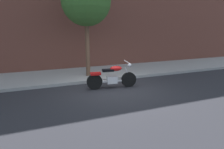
# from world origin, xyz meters

# --- Properties ---
(ground_plane) EXTENTS (60.00, 60.00, 0.00)m
(ground_plane) POSITION_xyz_m (0.00, 0.00, 0.00)
(ground_plane) COLOR #28282D
(sidewalk) EXTENTS (24.37, 3.11, 0.14)m
(sidewalk) POSITION_xyz_m (0.00, 2.82, 0.07)
(sidewalk) COLOR #989898
(sidewalk) RESTS_ON ground
(motorcycle) EXTENTS (2.20, 0.72, 1.17)m
(motorcycle) POSITION_xyz_m (-0.08, 0.21, 0.48)
(motorcycle) COLOR black
(motorcycle) RESTS_ON ground
(street_tree) EXTENTS (2.39, 2.39, 5.02)m
(street_tree) POSITION_xyz_m (-0.63, 2.22, 3.79)
(street_tree) COLOR brown
(street_tree) RESTS_ON ground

